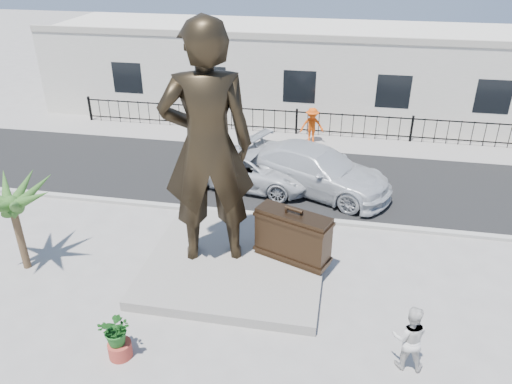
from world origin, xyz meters
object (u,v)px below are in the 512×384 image
statue (207,147)px  car_white (251,169)px  suitcase (293,236)px  tourist (409,338)px

statue → car_white: (0.16, 5.30, -3.08)m
suitcase → car_white: (-2.25, 5.11, -0.37)m
statue → car_white: statue is taller
tourist → statue: bearing=-28.5°
statue → car_white: 6.13m
statue → car_white: size_ratio=1.39×
statue → car_white: bearing=-107.9°
statue → tourist: size_ratio=4.13×
statue → suitcase: size_ratio=3.16×
statue → suitcase: statue is taller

